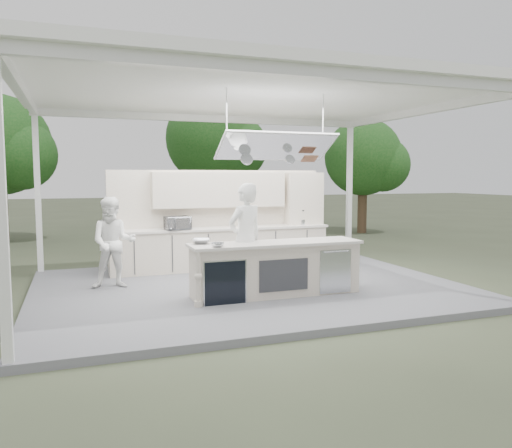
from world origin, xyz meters
name	(u,v)px	position (x,y,z in m)	size (l,w,h in m)	color
ground	(249,291)	(0.00, 0.00, 0.00)	(90.00, 90.00, 0.00)	#404831
stage_deck	(249,288)	(0.00, 0.00, 0.06)	(8.00, 6.00, 0.12)	#59595E
tent	(249,97)	(0.00, -0.01, 3.71)	(8.20, 6.20, 3.86)	white
demo_island	(275,269)	(0.18, -0.91, 0.60)	(3.10, 0.79, 0.95)	beige
back_counter	(222,248)	(0.00, 1.90, 0.60)	(5.08, 0.72, 0.95)	beige
back_wall_unit	(237,204)	(0.44, 2.11, 1.57)	(5.05, 0.48, 2.25)	beige
tree_cluster	(159,148)	(-0.16, 9.77, 3.29)	(19.55, 9.40, 5.85)	#4A3625
head_chef	(245,239)	(-0.28, -0.61, 1.12)	(0.73, 0.48, 1.99)	white
sous_chef	(113,243)	(-2.48, 0.67, 0.98)	(0.84, 0.65, 1.73)	white
toaster_oven	(178,223)	(-1.05, 1.70, 1.22)	(0.53, 0.36, 0.29)	#B8BAC0
bowl_large	(201,241)	(-1.10, -0.65, 1.11)	(0.33, 0.33, 0.08)	#AFB0B6
bowl_small	(218,245)	(-0.95, -1.15, 1.10)	(0.22, 0.22, 0.07)	silver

